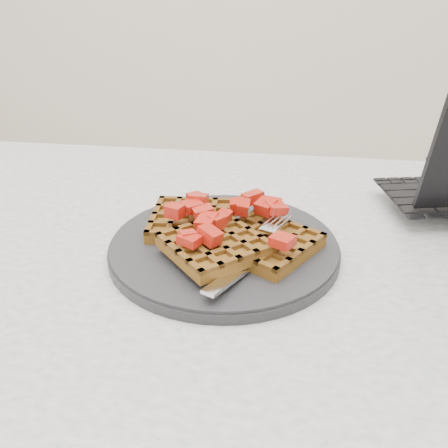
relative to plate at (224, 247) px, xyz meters
The scene contains 5 objects.
table 0.13m from the plate, 34.77° to the right, with size 1.20×0.80×0.75m.
plate is the anchor object (origin of this frame).
waffles 0.02m from the plate, 87.49° to the right, with size 0.22×0.20×0.03m.
strawberry_pile 0.05m from the plate, 135.00° to the left, with size 0.15×0.15×0.02m, color #980700, non-canonical shape.
fork 0.06m from the plate, 43.63° to the right, with size 0.02×0.18×0.02m, color silver, non-canonical shape.
Camera 1 is at (0.03, -0.49, 1.07)m, focal length 40.00 mm.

